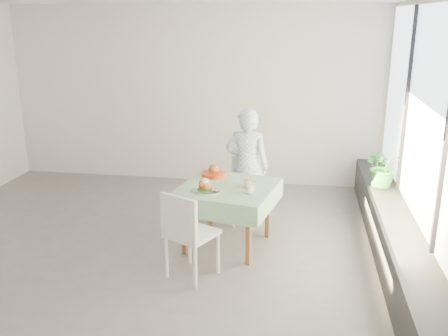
% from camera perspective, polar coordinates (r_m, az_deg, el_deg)
% --- Properties ---
extents(floor, '(6.00, 6.00, 0.00)m').
position_cam_1_polar(floor, '(6.13, -8.39, -8.51)').
color(floor, '#5C5957').
rests_on(floor, ground).
extents(wall_back, '(6.00, 0.02, 2.80)m').
position_cam_1_polar(wall_back, '(8.04, -3.53, 8.25)').
color(wall_back, silver).
rests_on(wall_back, ground).
extents(wall_front, '(6.00, 0.02, 2.80)m').
position_cam_1_polar(wall_front, '(3.48, -21.62, -4.76)').
color(wall_front, silver).
rests_on(wall_front, ground).
extents(wall_right, '(0.02, 5.00, 2.80)m').
position_cam_1_polar(wall_right, '(5.55, 22.05, 3.05)').
color(wall_right, silver).
rests_on(wall_right, ground).
extents(window_pane, '(0.01, 4.80, 2.18)m').
position_cam_1_polar(window_pane, '(5.49, 22.03, 5.59)').
color(window_pane, '#D1E0F9').
rests_on(window_pane, ground).
extents(window_ledge, '(0.40, 4.80, 0.50)m').
position_cam_1_polar(window_ledge, '(5.87, 18.88, -7.80)').
color(window_ledge, black).
rests_on(window_ledge, ground).
extents(cafe_table, '(1.23, 1.23, 0.74)m').
position_cam_1_polar(cafe_table, '(5.84, 0.41, -4.71)').
color(cafe_table, brown).
rests_on(cafe_table, ground).
extents(chair_far, '(0.46, 0.46, 0.86)m').
position_cam_1_polar(chair_far, '(6.58, 2.60, -3.99)').
color(chair_far, white).
rests_on(chair_far, ground).
extents(chair_near, '(0.60, 0.60, 0.94)m').
position_cam_1_polar(chair_near, '(5.24, -3.76, -9.39)').
color(chair_near, white).
rests_on(chair_near, ground).
extents(diner, '(0.57, 0.38, 1.53)m').
position_cam_1_polar(diner, '(6.40, 2.64, 0.16)').
color(diner, '#8DB2E3').
rests_on(diner, ground).
extents(main_dish, '(0.31, 0.31, 0.16)m').
position_cam_1_polar(main_dish, '(5.54, -2.03, -2.23)').
color(main_dish, white).
rests_on(main_dish, cafe_table).
extents(juice_cup_orange, '(0.10, 0.10, 0.27)m').
position_cam_1_polar(juice_cup_orange, '(5.68, 2.71, -1.65)').
color(juice_cup_orange, white).
rests_on(juice_cup_orange, cafe_table).
extents(juice_cup_lemonade, '(0.09, 0.09, 0.25)m').
position_cam_1_polar(juice_cup_lemonade, '(5.51, 2.97, -2.31)').
color(juice_cup_lemonade, white).
rests_on(juice_cup_lemonade, cafe_table).
extents(second_dish, '(0.29, 0.29, 0.14)m').
position_cam_1_polar(second_dish, '(6.08, -1.18, -0.57)').
color(second_dish, red).
rests_on(second_dish, cafe_table).
extents(potted_plant, '(0.58, 0.53, 0.54)m').
position_cam_1_polar(potted_plant, '(6.71, 17.81, 0.18)').
color(potted_plant, '#26732A').
rests_on(potted_plant, window_ledge).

